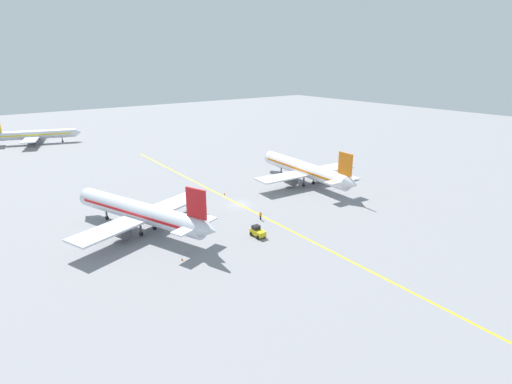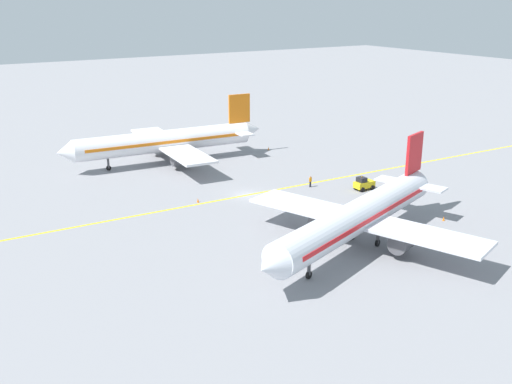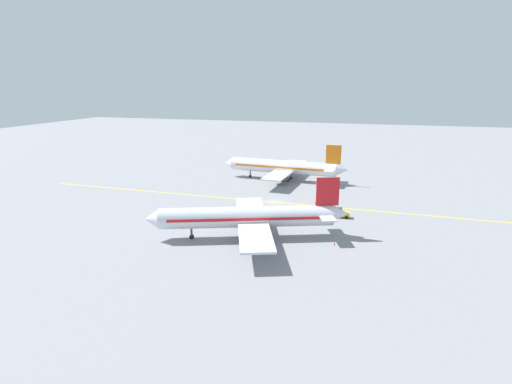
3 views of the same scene
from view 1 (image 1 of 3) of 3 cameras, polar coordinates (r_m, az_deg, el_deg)
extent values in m
plane|color=gray|center=(86.92, -2.36, -1.81)|extent=(400.00, 400.00, 0.00)
cube|color=yellow|center=(86.92, -2.36, -1.80)|extent=(2.57, 119.99, 0.01)
cylinder|color=silver|center=(75.66, -16.40, -2.66)|extent=(13.74, 29.40, 3.60)
cone|color=silver|center=(88.10, -23.35, -0.46)|extent=(4.04, 3.43, 3.42)
cone|color=silver|center=(64.60, -6.71, -5.39)|extent=(3.91, 3.87, 3.06)
cube|color=red|center=(75.61, -16.41, -2.55)|extent=(12.74, 26.60, 0.50)
cube|color=silver|center=(75.19, -15.85, -3.32)|extent=(28.07, 14.55, 0.36)
cylinder|color=#4C4C51|center=(72.78, -18.70, -5.42)|extent=(3.17, 3.76, 2.20)
cylinder|color=#4C4C51|center=(78.73, -13.07, -3.07)|extent=(3.17, 3.76, 2.20)
cube|color=red|center=(64.64, -8.55, -1.63)|extent=(1.72, 3.88, 5.00)
cube|color=silver|center=(66.38, -8.72, -4.72)|extent=(9.28, 5.36, 0.24)
cylinder|color=#4C4C51|center=(83.67, -20.59, -2.83)|extent=(0.36, 0.36, 2.00)
cylinder|color=black|center=(84.02, -20.51, -3.46)|extent=(0.54, 0.85, 0.80)
cylinder|color=#4C4C51|center=(74.16, -16.14, -5.07)|extent=(0.36, 0.36, 2.00)
cylinder|color=black|center=(74.55, -16.07, -5.77)|extent=(0.54, 0.85, 0.80)
cylinder|color=#4C4C51|center=(76.08, -14.34, -4.30)|extent=(0.36, 0.36, 2.00)
cylinder|color=black|center=(76.46, -14.28, -4.99)|extent=(0.54, 0.85, 0.80)
cylinder|color=white|center=(101.37, 6.88, 3.30)|extent=(5.60, 30.17, 3.60)
cone|color=white|center=(113.88, 1.67, 5.10)|extent=(3.57, 2.62, 3.42)
cone|color=white|center=(89.77, 13.58, 1.10)|extent=(3.25, 3.20, 3.06)
cube|color=orange|center=(101.33, 6.88, 3.38)|extent=(5.44, 27.18, 0.50)
cube|color=white|center=(100.82, 7.22, 2.77)|extent=(28.29, 7.06, 0.36)
cylinder|color=#4C4C51|center=(98.13, 4.95, 1.65)|extent=(2.41, 3.34, 2.20)
cylinder|color=#4C4C51|center=(104.35, 9.30, 2.50)|extent=(2.41, 3.34, 2.20)
cube|color=orange|center=(90.36, 12.64, 3.93)|extent=(0.63, 4.02, 5.00)
cube|color=white|center=(91.72, 12.25, 1.64)|extent=(9.14, 3.00, 0.24)
cylinder|color=#4C4C51|center=(109.27, 3.63, 3.20)|extent=(0.36, 0.36, 2.00)
cylinder|color=black|center=(109.54, 3.62, 2.70)|extent=(0.33, 0.82, 0.80)
cylinder|color=#4C4C51|center=(99.56, 6.84, 1.58)|extent=(0.36, 0.36, 2.00)
cylinder|color=black|center=(99.86, 6.82, 1.03)|extent=(0.33, 0.82, 0.80)
cylinder|color=#4C4C51|center=(101.57, 8.24, 1.86)|extent=(0.36, 0.36, 2.00)
cylinder|color=black|center=(101.85, 8.21, 1.32)|extent=(0.33, 0.82, 0.80)
cylinder|color=silver|center=(170.75, -28.93, 7.19)|extent=(26.74, 11.16, 3.24)
cone|color=silver|center=(168.93, -24.04, 7.79)|extent=(2.98, 3.58, 3.08)
cube|color=yellow|center=(170.73, -28.94, 7.23)|extent=(24.17, 10.39, 0.45)
cube|color=silver|center=(171.00, -29.19, 6.94)|extent=(11.99, 25.45, 0.32)
cylinder|color=#4C4C51|center=(175.56, -28.92, 6.85)|extent=(3.34, 2.75, 1.98)
cylinder|color=#4C4C51|center=(166.82, -29.36, 6.28)|extent=(3.34, 2.75, 1.98)
cylinder|color=#4C4C51|center=(169.88, -25.95, 6.84)|extent=(0.32, 0.32, 1.80)
cylinder|color=black|center=(170.03, -25.90, 6.54)|extent=(0.76, 0.46, 0.72)
cylinder|color=#4C4C51|center=(172.80, -29.34, 6.50)|extent=(0.32, 0.32, 1.80)
cylinder|color=black|center=(172.96, -29.29, 6.21)|extent=(0.76, 0.46, 0.72)
cylinder|color=#4C4C51|center=(170.01, -29.48, 6.32)|extent=(0.32, 0.32, 1.80)
cylinder|color=black|center=(170.17, -29.44, 6.02)|extent=(0.76, 0.46, 0.72)
cube|color=gold|center=(71.28, 0.27, -5.79)|extent=(1.55, 3.02, 0.90)
cube|color=black|center=(71.36, 0.00, -5.07)|extent=(1.29, 1.12, 0.70)
sphere|color=orange|center=(71.19, 0.00, -4.75)|extent=(0.16, 0.16, 0.16)
cylinder|color=black|center=(71.76, -0.69, -6.02)|extent=(0.26, 0.70, 0.70)
cylinder|color=black|center=(72.59, 0.26, -5.72)|extent=(0.26, 0.70, 0.70)
cylinder|color=black|center=(70.35, 0.27, -6.54)|extent=(0.26, 0.70, 0.70)
cylinder|color=black|center=(71.20, 1.23, -6.23)|extent=(0.26, 0.70, 0.70)
cylinder|color=#23232D|center=(78.54, 0.71, -3.73)|extent=(0.16, 0.16, 0.85)
cylinder|color=#23232D|center=(78.65, 0.59, -3.70)|extent=(0.16, 0.16, 0.85)
cube|color=orange|center=(78.32, 0.65, -3.22)|extent=(0.31, 0.41, 0.60)
cylinder|color=orange|center=(78.19, 0.79, -3.26)|extent=(0.10, 0.10, 0.55)
cylinder|color=orange|center=(78.46, 0.51, -3.18)|extent=(0.10, 0.10, 0.55)
sphere|color=#9E7051|center=(78.17, 0.65, -2.93)|extent=(0.22, 0.22, 0.22)
cone|color=orange|center=(88.75, 14.87, -1.81)|extent=(0.32, 0.32, 0.55)
cone|color=orange|center=(93.24, -4.54, -0.25)|extent=(0.32, 0.32, 0.55)
cone|color=orange|center=(64.60, -10.53, -9.36)|extent=(0.32, 0.32, 0.55)
camera|label=2|loc=(111.26, -49.74, 10.37)|focal=42.00mm
camera|label=3|loc=(61.34, -75.86, 0.57)|focal=28.00mm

